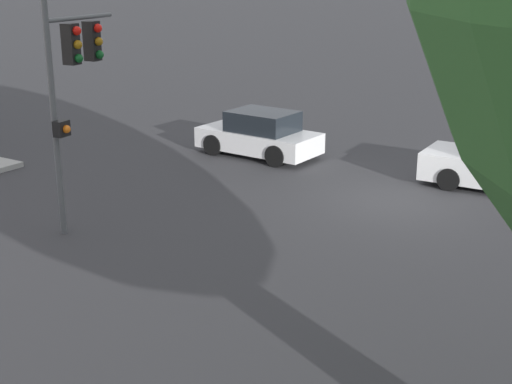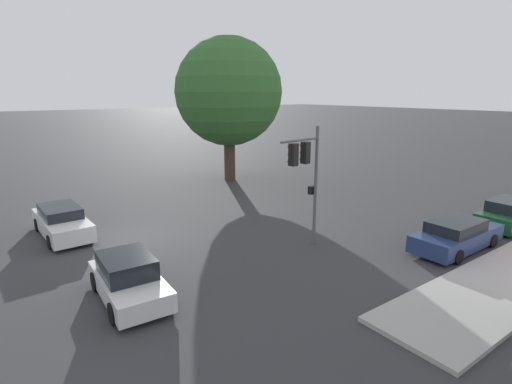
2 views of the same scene
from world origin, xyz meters
The scene contains 7 objects.
ground_plane centered at (0.00, 0.00, 0.00)m, with size 300.00×300.00×0.00m, color #333335.
street_tree centered at (-8.11, 10.73, 6.65)m, with size 7.95×7.95×10.65m.
traffic_signal centered at (5.61, 5.73, 3.66)m, with size 0.76×2.40×5.28m.
crossing_car_0 centered at (5.47, -1.91, 0.69)m, with size 4.02×2.03×1.47m.
crossing_car_1 centered at (-2.36, -2.42, 0.68)m, with size 4.78×1.99×1.41m.
parked_car_0 centered at (9.65, 11.01, 0.65)m, with size 1.91×4.79×1.34m.
parked_car_1 centered at (9.71, 16.14, 0.67)m, with size 1.92×4.26×1.42m.
Camera 2 is at (17.65, -5.63, 6.67)m, focal length 28.00 mm.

